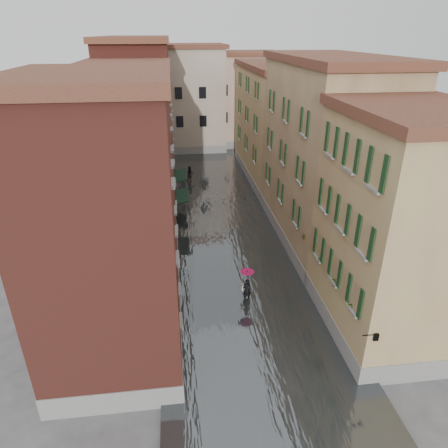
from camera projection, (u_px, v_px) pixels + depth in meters
ground at (249, 313)px, 23.36m from camera, size 120.00×120.00×0.00m
floodwater at (222, 218)px, 34.94m from camera, size 10.00×60.00×0.20m
building_left_near at (108, 237)px, 17.97m from camera, size 6.00×8.00×13.00m
building_left_mid at (130, 168)px, 27.91m from camera, size 6.00×14.00×12.50m
building_left_far at (142, 117)px, 41.00m from camera, size 6.00×16.00×14.00m
building_right_near at (398, 234)px, 19.86m from camera, size 6.00×8.00×11.50m
building_right_mid at (323, 157)px, 29.37m from camera, size 6.00×14.00×13.00m
building_right_far at (274, 125)px, 43.10m from camera, size 6.00×16.00×11.50m
building_end_cream at (178, 100)px, 54.18m from camera, size 12.00×9.00×13.00m
building_end_pink at (241, 100)px, 57.19m from camera, size 10.00×9.00×12.00m
awning_near at (181, 197)px, 33.19m from camera, size 1.09×3.26×2.80m
awning_far at (180, 176)px, 37.88m from camera, size 1.09×3.38×2.80m
wall_lantern at (375, 336)px, 17.17m from camera, size 0.71×0.22×0.35m
window_planters at (328, 264)px, 21.60m from camera, size 0.59×7.92×0.84m
pedestrian_main at (247, 284)px, 23.91m from camera, size 0.86×0.86×2.06m
pedestrian_far at (190, 174)px, 43.35m from camera, size 1.03×0.90×1.80m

